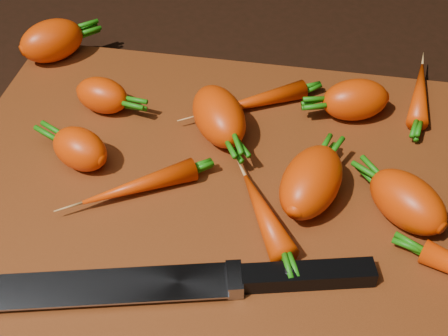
# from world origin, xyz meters

# --- Properties ---
(ground) EXTENTS (2.00, 2.00, 0.01)m
(ground) POSITION_xyz_m (0.00, 0.00, -0.01)
(ground) COLOR black
(cutting_board) EXTENTS (0.50, 0.40, 0.01)m
(cutting_board) POSITION_xyz_m (0.00, 0.00, 0.01)
(cutting_board) COLOR brown
(cutting_board) RESTS_ON ground
(carrot_0) EXTENTS (0.08, 0.08, 0.05)m
(carrot_0) POSITION_xyz_m (-0.22, 0.17, 0.03)
(carrot_0) COLOR #E33700
(carrot_0) RESTS_ON cutting_board
(carrot_1) EXTENTS (0.07, 0.06, 0.04)m
(carrot_1) POSITION_xyz_m (-0.13, 0.01, 0.03)
(carrot_1) COLOR #E33700
(carrot_1) RESTS_ON cutting_board
(carrot_2) EXTENTS (0.08, 0.09, 0.05)m
(carrot_2) POSITION_xyz_m (-0.02, 0.07, 0.03)
(carrot_2) COLOR #E33700
(carrot_2) RESTS_ON cutting_board
(carrot_3) EXTENTS (0.07, 0.09, 0.05)m
(carrot_3) POSITION_xyz_m (0.08, 0.00, 0.04)
(carrot_3) COLOR #E33700
(carrot_3) RESTS_ON cutting_board
(carrot_4) EXTENTS (0.08, 0.06, 0.04)m
(carrot_4) POSITION_xyz_m (0.11, 0.12, 0.03)
(carrot_4) COLOR #E33700
(carrot_4) RESTS_ON cutting_board
(carrot_5) EXTENTS (0.06, 0.05, 0.04)m
(carrot_5) POSITION_xyz_m (-0.14, 0.09, 0.03)
(carrot_5) COLOR #E33700
(carrot_5) RESTS_ON cutting_board
(carrot_6) EXTENTS (0.08, 0.08, 0.04)m
(carrot_6) POSITION_xyz_m (0.16, -0.01, 0.03)
(carrot_6) COLOR #E33700
(carrot_6) RESTS_ON cutting_board
(carrot_7) EXTENTS (0.03, 0.10, 0.02)m
(carrot_7) POSITION_xyz_m (0.18, 0.16, 0.02)
(carrot_7) COLOR #E33700
(carrot_7) RESTS_ON cutting_board
(carrot_9) EXTENTS (0.06, 0.09, 0.02)m
(carrot_9) POSITION_xyz_m (0.04, -0.03, 0.02)
(carrot_9) COLOR #E33700
(carrot_9) RESTS_ON cutting_board
(carrot_10) EXTENTS (0.10, 0.07, 0.02)m
(carrot_10) POSITION_xyz_m (-0.07, -0.02, 0.02)
(carrot_10) COLOR #E33700
(carrot_10) RESTS_ON cutting_board
(carrot_11) EXTENTS (0.11, 0.08, 0.02)m
(carrot_11) POSITION_xyz_m (0.01, 0.12, 0.02)
(carrot_11) COLOR #E33700
(carrot_11) RESTS_ON cutting_board
(knife) EXTENTS (0.29, 0.09, 0.02)m
(knife) POSITION_xyz_m (-0.05, -0.12, 0.02)
(knife) COLOR gray
(knife) RESTS_ON cutting_board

